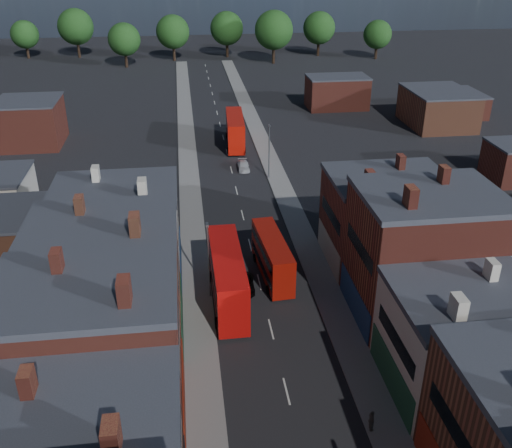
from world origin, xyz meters
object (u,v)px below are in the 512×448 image
object	(u,v)px
bus_2	(235,130)
car_2	(244,284)
ped_3	(371,421)
bus_0	(228,277)
bus_1	(272,256)
car_3	(243,166)

from	to	relation	value
bus_2	car_2	bearing A→B (deg)	-91.21
ped_3	car_2	bearing A→B (deg)	25.29
car_2	ped_3	xyz separation A→B (m)	(6.96, -19.65, 0.41)
bus_0	ped_3	distance (m)	19.74
ped_3	bus_0	bearing A→B (deg)	32.39
bus_0	bus_1	world-z (taller)	bus_0
bus_0	car_3	bearing A→B (deg)	80.78
bus_2	car_3	bearing A→B (deg)	-86.14
bus_0	ped_3	xyz separation A→B (m)	(8.80, -17.57, -1.90)
bus_2	car_3	world-z (taller)	bus_2
bus_0	bus_2	world-z (taller)	bus_0
car_2	bus_2	bearing A→B (deg)	89.09
car_3	ped_3	bearing A→B (deg)	-84.69
bus_1	car_3	xyz separation A→B (m)	(0.36, 30.89, -1.78)
car_2	ped_3	bearing A→B (deg)	-67.03
bus_0	car_3	size ratio (longest dim) A/B	3.05
bus_1	car_3	distance (m)	30.94
car_3	ped_3	distance (m)	52.82
bus_2	ped_3	world-z (taller)	bus_2
bus_1	car_2	size ratio (longest dim) A/B	2.44
bus_0	bus_1	distance (m)	6.58
car_2	car_3	size ratio (longest dim) A/B	1.04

